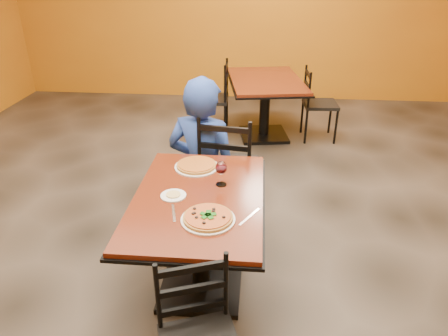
# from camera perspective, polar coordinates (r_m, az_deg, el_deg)

# --- Properties ---
(floor) EXTENTS (7.00, 8.00, 0.01)m
(floor) POSITION_cam_1_polar(r_m,az_deg,el_deg) (3.43, -1.98, -10.34)
(floor) COLOR black
(floor) RESTS_ON ground
(wall_back) EXTENTS (7.00, 0.01, 3.00)m
(wall_back) POSITION_cam_1_polar(r_m,az_deg,el_deg) (6.74, 2.10, 22.05)
(wall_back) COLOR #BD7315
(wall_back) RESTS_ON ground
(table_main) EXTENTS (0.83, 1.23, 0.75)m
(table_main) POSITION_cam_1_polar(r_m,az_deg,el_deg) (2.70, -3.41, -7.36)
(table_main) COLOR #601E0F
(table_main) RESTS_ON floor
(table_second) EXTENTS (1.07, 1.42, 0.75)m
(table_second) POSITION_cam_1_polar(r_m,az_deg,el_deg) (5.25, 5.68, 10.03)
(table_second) COLOR #601E0F
(table_second) RESTS_ON floor
(chair_main_far) EXTENTS (0.50, 0.50, 0.98)m
(chair_main_far) POSITION_cam_1_polar(r_m,az_deg,el_deg) (3.53, 0.70, 0.23)
(chair_main_far) COLOR black
(chair_main_far) RESTS_ON floor
(chair_second_left) EXTENTS (0.44, 0.44, 0.95)m
(chair_second_left) POSITION_cam_1_polar(r_m,az_deg,el_deg) (5.31, -1.85, 9.40)
(chair_second_left) COLOR black
(chair_second_left) RESTS_ON floor
(chair_second_right) EXTENTS (0.42, 0.42, 0.89)m
(chair_second_right) POSITION_cam_1_polar(r_m,az_deg,el_deg) (5.34, 13.06, 8.47)
(chair_second_right) COLOR black
(chair_second_right) RESTS_ON floor
(diner) EXTENTS (0.71, 0.56, 1.27)m
(diner) POSITION_cam_1_polar(r_m,az_deg,el_deg) (3.47, -2.92, 2.35)
(diner) COLOR navy
(diner) RESTS_ON floor
(plate_main) EXTENTS (0.31, 0.31, 0.01)m
(plate_main) POSITION_cam_1_polar(r_m,az_deg,el_deg) (2.37, -2.20, -7.06)
(plate_main) COLOR white
(plate_main) RESTS_ON table_main
(pizza_main) EXTENTS (0.28, 0.28, 0.02)m
(pizza_main) POSITION_cam_1_polar(r_m,az_deg,el_deg) (2.36, -2.21, -6.74)
(pizza_main) COLOR maroon
(pizza_main) RESTS_ON plate_main
(plate_far) EXTENTS (0.31, 0.31, 0.01)m
(plate_far) POSITION_cam_1_polar(r_m,az_deg,el_deg) (2.94, -3.78, 0.17)
(plate_far) COLOR white
(plate_far) RESTS_ON table_main
(pizza_far) EXTENTS (0.28, 0.28, 0.02)m
(pizza_far) POSITION_cam_1_polar(r_m,az_deg,el_deg) (2.93, -3.79, 0.44)
(pizza_far) COLOR #B08721
(pizza_far) RESTS_ON plate_far
(side_plate) EXTENTS (0.16, 0.16, 0.01)m
(side_plate) POSITION_cam_1_polar(r_m,az_deg,el_deg) (2.61, -6.95, -3.78)
(side_plate) COLOR white
(side_plate) RESTS_ON table_main
(dip) EXTENTS (0.09, 0.09, 0.01)m
(dip) POSITION_cam_1_polar(r_m,az_deg,el_deg) (2.60, -6.96, -3.61)
(dip) COLOR tan
(dip) RESTS_ON side_plate
(wine_glass) EXTENTS (0.08, 0.08, 0.18)m
(wine_glass) POSITION_cam_1_polar(r_m,az_deg,el_deg) (2.68, -0.39, -0.61)
(wine_glass) COLOR white
(wine_glass) RESTS_ON table_main
(fork) EXTENTS (0.06, 0.19, 0.00)m
(fork) POSITION_cam_1_polar(r_m,az_deg,el_deg) (2.45, -6.91, -6.12)
(fork) COLOR silver
(fork) RESTS_ON table_main
(knife) EXTENTS (0.12, 0.19, 0.00)m
(knife) POSITION_cam_1_polar(r_m,az_deg,el_deg) (2.40, 3.51, -6.69)
(knife) COLOR silver
(knife) RESTS_ON table_main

